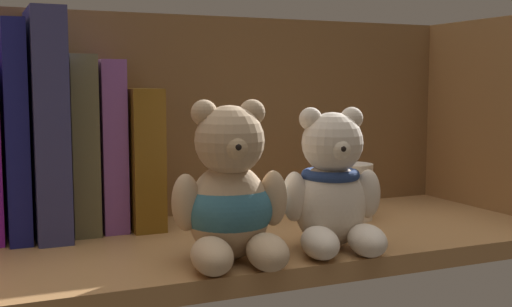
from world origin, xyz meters
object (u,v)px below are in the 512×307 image
object	(u,v)px
book_5	(45,124)
book_6	(79,144)
book_7	(108,145)
pillar_candle	(351,191)
teddy_bear_larger	(230,198)
book_8	(139,157)
teddy_bear_smaller	(333,189)
book_4	(14,130)

from	to	relation	value
book_5	book_6	distance (cm)	4.26
book_7	pillar_candle	size ratio (longest dim) A/B	2.80
book_5	teddy_bear_larger	bearing A→B (deg)	-52.97
book_6	book_7	xyz separation A→B (cm)	(3.19, 0.00, -0.25)
teddy_bear_larger	pillar_candle	size ratio (longest dim) A/B	2.21
book_8	pillar_candle	world-z (taller)	book_8
book_7	book_8	bearing A→B (deg)	0.00
book_5	book_8	bearing A→B (deg)	0.00
book_7	book_5	bearing A→B (deg)	180.00
teddy_bear_larger	pillar_candle	bearing A→B (deg)	29.54
book_7	teddy_bear_larger	bearing A→B (deg)	-68.34
book_7	teddy_bear_smaller	size ratio (longest dim) A/B	1.35
book_4	teddy_bear_smaller	world-z (taller)	book_4
teddy_bear_smaller	book_8	bearing A→B (deg)	128.50
pillar_candle	book_4	bearing A→B (deg)	169.07
teddy_bear_larger	teddy_bear_smaller	xyz separation A→B (cm)	(11.03, 0.08, 0.14)
book_6	book_4	bearing A→B (deg)	180.00
book_4	book_6	size ratio (longest dim) A/B	1.17
book_4	book_8	xyz separation A→B (cm)	(13.59, 0.00, -3.54)
book_7	book_4	bearing A→B (deg)	180.00
book_6	teddy_bear_larger	distance (cm)	22.11
teddy_bear_larger	book_8	bearing A→B (deg)	101.86
book_8	pillar_candle	xyz separation A→B (cm)	(24.44, -7.35, -4.57)
book_5	teddy_bear_smaller	distance (cm)	32.15
teddy_bear_larger	book_4	bearing A→B (deg)	132.84
book_4	book_5	size ratio (longest dim) A/B	0.95
book_4	teddy_bear_larger	size ratio (longest dim) A/B	1.53
teddy_bear_larger	teddy_bear_smaller	distance (cm)	11.03
teddy_bear_smaller	book_7	bearing A→B (deg)	134.52
book_6	book_8	bearing A→B (deg)	0.00
book_5	book_6	size ratio (longest dim) A/B	1.24
book_5	teddy_bear_smaller	xyz separation A→B (cm)	(25.32, -18.86, -6.08)
book_4	book_7	size ratio (longest dim) A/B	1.20
book_6	pillar_candle	bearing A→B (deg)	-13.26
book_4	pillar_candle	size ratio (longest dim) A/B	3.37
book_8	teddy_bear_larger	bearing A→B (deg)	-78.14
book_7	teddy_bear_smaller	bearing A→B (deg)	-45.48
book_4	teddy_bear_larger	xyz separation A→B (cm)	(17.57, -18.94, -5.60)
teddy_bear_larger	pillar_candle	world-z (taller)	teddy_bear_larger
book_5	pillar_candle	bearing A→B (deg)	-11.94
book_8	teddy_bear_smaller	size ratio (longest dim) A/B	1.12
book_5	teddy_bear_larger	xyz separation A→B (cm)	(14.29, -18.94, -6.21)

